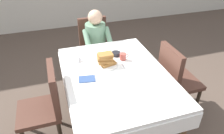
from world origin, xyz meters
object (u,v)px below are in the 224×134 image
chair_left_side (47,102)px  syrup_pitcher (79,59)px  spoon_near_edge (119,82)px  fork_left_of_plate (90,68)px  bowl_butter (116,54)px  cup_coffee (123,57)px  plate_breakfast (106,64)px  breakfast_stack (106,59)px  knife_right_of_plate (122,63)px  dining_table_main (116,80)px  chair_right_side (175,76)px  diner_person (96,40)px  chair_diner (94,44)px

chair_left_side → syrup_pitcher: chair_left_side is taller
chair_left_side → spoon_near_edge: bearing=-101.7°
chair_left_side → fork_left_of_plate: size_ratio=5.17×
bowl_butter → syrup_pitcher: size_ratio=1.38×
cup_coffee → bowl_butter: size_ratio=1.03×
plate_breakfast → cup_coffee: cup_coffee is taller
breakfast_stack → knife_right_of_plate: (0.19, -0.02, -0.08)m
cup_coffee → knife_right_of_plate: size_ratio=0.57×
dining_table_main → spoon_near_edge: (-0.02, -0.16, 0.09)m
chair_right_side → fork_left_of_plate: size_ratio=5.17×
cup_coffee → chair_left_side: bearing=-165.2°
plate_breakfast → cup_coffee: (0.23, 0.05, 0.03)m
diner_person → syrup_pitcher: diner_person is taller
bowl_butter → syrup_pitcher: bearing=-179.6°
chair_right_side → breakfast_stack: bearing=-103.1°
bowl_butter → chair_left_side: bearing=-157.5°
chair_diner → cup_coffee: (0.14, -0.92, 0.25)m
chair_left_side → spoon_near_edge: chair_left_side is taller
plate_breakfast → fork_left_of_plate: 0.19m
dining_table_main → diner_person: 1.01m
plate_breakfast → breakfast_stack: breakfast_stack is taller
syrup_pitcher → plate_breakfast: bearing=-30.9°
bowl_butter → spoon_near_edge: 0.54m
syrup_pitcher → spoon_near_edge: size_ratio=0.53×
diner_person → bowl_butter: 0.66m
cup_coffee → knife_right_of_plate: (-0.04, -0.07, -0.04)m
plate_breakfast → bowl_butter: (0.18, 0.17, 0.01)m
chair_diner → diner_person: diner_person is taller
breakfast_stack → diner_person: bearing=84.0°
chair_diner → fork_left_of_plate: chair_diner is taller
chair_diner → chair_left_side: same height
fork_left_of_plate → chair_diner: bearing=-8.6°
knife_right_of_plate → spoon_near_edge: (-0.15, -0.33, 0.00)m
bowl_butter → syrup_pitcher: (-0.46, -0.00, 0.02)m
breakfast_stack → chair_right_side: bearing=-13.1°
breakfast_stack → syrup_pitcher: (-0.28, 0.17, -0.04)m
cup_coffee → spoon_near_edge: cup_coffee is taller
cup_coffee → bowl_butter: bearing=111.9°
chair_diner → cup_coffee: 0.97m
spoon_near_edge → chair_left_side: bearing=175.2°
chair_left_side → knife_right_of_plate: chair_left_side is taller
bowl_butter → fork_left_of_plate: bowl_butter is taller
syrup_pitcher → fork_left_of_plate: (0.09, -0.19, -0.04)m
cup_coffee → syrup_pitcher: 0.52m
plate_breakfast → bowl_butter: 0.25m
plate_breakfast → syrup_pitcher: syrup_pitcher is taller
diner_person → knife_right_of_plate: 0.85m
chair_diner → spoon_near_edge: chair_diner is taller
dining_table_main → cup_coffee: 0.33m
plate_breakfast → chair_diner: bearing=85.1°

